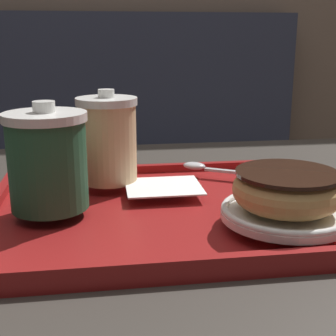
# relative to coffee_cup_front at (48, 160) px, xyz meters

# --- Properties ---
(booth_bench) EXTENTS (1.52, 0.44, 1.00)m
(booth_bench) POSITION_rel_coffee_cup_front_xyz_m (-0.05, 0.86, -0.47)
(booth_bench) COLOR #33384C
(booth_bench) RESTS_ON ground_plane
(cafe_table) EXTENTS (1.05, 0.88, 0.70)m
(cafe_table) POSITION_rel_coffee_cup_front_xyz_m (0.11, -0.01, -0.24)
(cafe_table) COLOR #38332D
(cafe_table) RESTS_ON ground_plane
(serving_tray) EXTENTS (0.44, 0.34, 0.02)m
(serving_tray) POSITION_rel_coffee_cup_front_xyz_m (0.14, 0.01, -0.07)
(serving_tray) COLOR maroon
(serving_tray) RESTS_ON cafe_table
(napkin_paper) EXTENTS (0.10, 0.09, 0.00)m
(napkin_paper) POSITION_rel_coffee_cup_front_xyz_m (0.14, 0.06, -0.06)
(napkin_paper) COLOR white
(napkin_paper) RESTS_ON serving_tray
(coffee_cup_front) EXTENTS (0.10, 0.10, 0.13)m
(coffee_cup_front) POSITION_rel_coffee_cup_front_xyz_m (0.00, 0.00, 0.00)
(coffee_cup_front) COLOR #235638
(coffee_cup_front) RESTS_ON serving_tray
(coffee_cup_rear) EXTENTS (0.08, 0.08, 0.13)m
(coffee_cup_rear) POSITION_rel_coffee_cup_front_xyz_m (0.07, 0.10, 0.00)
(coffee_cup_rear) COLOR #E0B784
(coffee_cup_rear) RESTS_ON serving_tray
(plate_with_chocolate_donut) EXTENTS (0.14, 0.14, 0.01)m
(plate_with_chocolate_donut) POSITION_rel_coffee_cup_front_xyz_m (0.26, -0.07, -0.05)
(plate_with_chocolate_donut) COLOR white
(plate_with_chocolate_donut) RESTS_ON serving_tray
(donut_chocolate_glazed) EXTENTS (0.12, 0.12, 0.04)m
(donut_chocolate_glazed) POSITION_rel_coffee_cup_front_xyz_m (0.26, -0.07, -0.02)
(donut_chocolate_glazed) COLOR tan
(donut_chocolate_glazed) RESTS_ON plate_with_chocolate_donut
(spoon) EXTENTS (0.13, 0.08, 0.01)m
(spoon) POSITION_rel_coffee_cup_front_xyz_m (0.22, 0.13, -0.05)
(spoon) COLOR silver
(spoon) RESTS_ON serving_tray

